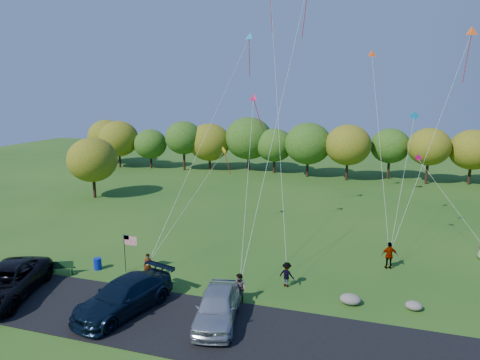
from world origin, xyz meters
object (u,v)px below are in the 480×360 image
Objects in this scene: minivan_dark at (5,283)px; park_bench at (61,267)px; flyer_b at (240,288)px; flyer_d at (389,255)px; flyer_c at (287,274)px; minivan_navy at (124,296)px; flyer_a at (148,266)px; minivan_silver at (217,306)px; trash_barrel at (98,264)px.

park_bench is at bearing 61.97° from minivan_dark.
flyer_d is (8.48, 7.62, 0.10)m from flyer_b.
flyer_c is (2.24, 2.79, -0.07)m from flyer_b.
flyer_d is (14.26, 10.69, -0.01)m from minivan_navy.
flyer_a is (6.61, 5.15, -0.19)m from minivan_dark.
flyer_b is at bearing -1.12° from minivan_dark.
park_bench is (-21.08, -7.53, -0.45)m from flyer_d.
minivan_silver is 7.44m from flyer_a.
minivan_navy is 4.56m from flyer_a.
minivan_silver is (12.91, 1.19, -0.06)m from minivan_dark.
flyer_c is 0.95× the size of park_bench.
trash_barrel is (-4.98, 4.58, -0.56)m from minivan_navy.
minivan_navy is 17.82m from flyer_d.
flyer_a reaches higher than trash_barrel.
flyer_b reaches higher than flyer_a.
minivan_silver is at bearing 78.21° from flyer_c.
park_bench is at bearing 176.36° from flyer_a.
park_bench is at bearing 5.42° from flyer_d.
flyer_a reaches higher than park_bench.
flyer_a is 4.03m from trash_barrel.
flyer_a is at bearing -11.98° from park_bench.
trash_barrel is (-10.30, 4.10, -0.55)m from minivan_silver.
minivan_navy reaches higher than flyer_c.
minivan_navy is at bearing -42.63° from trash_barrel.
minivan_navy is at bearing -93.80° from flyer_a.
minivan_dark reaches higher than minivan_silver.
minivan_navy is 3.74× the size of park_bench.
minivan_silver is at bearing 34.56° from flyer_d.
minivan_silver is 6.55× the size of trash_barrel.
flyer_d is 22.39m from park_bench.
flyer_b is (0.45, 2.59, -0.09)m from minivan_silver.
minivan_navy is at bearing 174.05° from minivan_silver.
flyer_b reaches higher than flyer_c.
flyer_b reaches higher than park_bench.
park_bench is at bearing 156.42° from minivan_silver.
minivan_silver is at bearing -72.81° from flyer_b.
trash_barrel is (-12.99, -1.29, -0.39)m from flyer_c.
minivan_navy is 9.94m from flyer_c.
park_bench is at bearing -142.39° from trash_barrel.
flyer_b is at bearing 66.07° from flyer_c.
flyer_d is at bearing -127.58° from flyer_c.
flyer_d is at bearing 17.61° from trash_barrel.
minivan_navy is at bearing -11.61° from minivan_dark.
minivan_navy is 7.53m from park_bench.
flyer_b is at bearing 68.93° from minivan_silver.
flyer_c is at bearing 51.83° from minivan_navy.
flyer_c is at bearing -14.08° from park_bench.
flyer_d reaches higher than flyer_b.
minivan_dark is at bearing -137.11° from flyer_b.
flyer_d is at bearing 69.02° from flyer_b.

